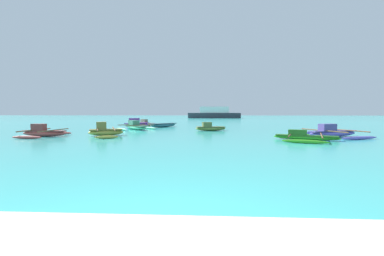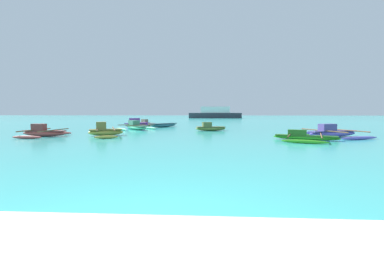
{
  "view_description": "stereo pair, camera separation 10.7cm",
  "coord_description": "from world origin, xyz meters",
  "px_view_note": "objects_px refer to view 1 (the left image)",
  "views": [
    {
      "loc": [
        0.84,
        -2.71,
        1.66
      ],
      "look_at": [
        -0.37,
        19.68,
        0.25
      ],
      "focal_mm": 24.0,
      "sensor_mm": 36.0,
      "label": 1
    },
    {
      "loc": [
        0.94,
        -2.7,
        1.66
      ],
      "look_at": [
        -0.37,
        19.68,
        0.25
      ],
      "focal_mm": 24.0,
      "sensor_mm": 36.0,
      "label": 2
    }
  ],
  "objects_px": {
    "moored_boat_0": "(305,137)",
    "moored_boat_1": "(146,123)",
    "moored_boat_6": "(332,133)",
    "distant_ferry": "(214,113)",
    "moored_boat_2": "(137,124)",
    "moored_boat_3": "(210,128)",
    "moored_boat_8": "(105,131)",
    "moored_boat_5": "(136,126)",
    "moored_boat_4": "(163,125)",
    "moored_boat_7": "(44,132)"
  },
  "relations": [
    {
      "from": "moored_boat_0",
      "to": "moored_boat_1",
      "type": "height_order",
      "value": "moored_boat_1"
    },
    {
      "from": "moored_boat_1",
      "to": "moored_boat_5",
      "type": "bearing_deg",
      "value": -37.09
    },
    {
      "from": "moored_boat_0",
      "to": "moored_boat_6",
      "type": "bearing_deg",
      "value": 60.41
    },
    {
      "from": "moored_boat_4",
      "to": "moored_boat_6",
      "type": "distance_m",
      "value": 16.64
    },
    {
      "from": "moored_boat_2",
      "to": "moored_boat_5",
      "type": "xyz_separation_m",
      "value": [
        0.92,
        -3.72,
        -0.06
      ]
    },
    {
      "from": "moored_boat_1",
      "to": "moored_boat_5",
      "type": "height_order",
      "value": "moored_boat_5"
    },
    {
      "from": "moored_boat_5",
      "to": "distant_ferry",
      "type": "relative_size",
      "value": 0.27
    },
    {
      "from": "moored_boat_8",
      "to": "distant_ferry",
      "type": "relative_size",
      "value": 0.34
    },
    {
      "from": "moored_boat_1",
      "to": "moored_boat_3",
      "type": "bearing_deg",
      "value": 1.57
    },
    {
      "from": "moored_boat_4",
      "to": "distant_ferry",
      "type": "relative_size",
      "value": 0.24
    },
    {
      "from": "moored_boat_7",
      "to": "moored_boat_4",
      "type": "bearing_deg",
      "value": 62.35
    },
    {
      "from": "distant_ferry",
      "to": "moored_boat_1",
      "type": "bearing_deg",
      "value": -103.67
    },
    {
      "from": "moored_boat_2",
      "to": "moored_boat_3",
      "type": "bearing_deg",
      "value": -90.57
    },
    {
      "from": "moored_boat_1",
      "to": "moored_boat_6",
      "type": "height_order",
      "value": "moored_boat_6"
    },
    {
      "from": "moored_boat_1",
      "to": "moored_boat_8",
      "type": "height_order",
      "value": "moored_boat_8"
    },
    {
      "from": "moored_boat_6",
      "to": "distant_ferry",
      "type": "xyz_separation_m",
      "value": [
        -6.21,
        51.86,
        0.97
      ]
    },
    {
      "from": "moored_boat_0",
      "to": "moored_boat_2",
      "type": "distance_m",
      "value": 18.02
    },
    {
      "from": "moored_boat_2",
      "to": "moored_boat_3",
      "type": "distance_m",
      "value": 9.32
    },
    {
      "from": "moored_boat_1",
      "to": "moored_boat_5",
      "type": "relative_size",
      "value": 0.83
    },
    {
      "from": "moored_boat_8",
      "to": "distant_ferry",
      "type": "distance_m",
      "value": 52.77
    },
    {
      "from": "moored_boat_0",
      "to": "moored_boat_5",
      "type": "relative_size",
      "value": 1.21
    },
    {
      "from": "moored_boat_1",
      "to": "moored_boat_7",
      "type": "distance_m",
      "value": 14.25
    },
    {
      "from": "moored_boat_5",
      "to": "moored_boat_2",
      "type": "bearing_deg",
      "value": 153.97
    },
    {
      "from": "moored_boat_3",
      "to": "moored_boat_5",
      "type": "height_order",
      "value": "moored_boat_5"
    },
    {
      "from": "moored_boat_1",
      "to": "moored_boat_6",
      "type": "xyz_separation_m",
      "value": [
        15.68,
        -12.96,
        0.01
      ]
    },
    {
      "from": "moored_boat_8",
      "to": "moored_boat_4",
      "type": "bearing_deg",
      "value": 54.88
    },
    {
      "from": "moored_boat_6",
      "to": "moored_boat_3",
      "type": "bearing_deg",
      "value": 126.82
    },
    {
      "from": "moored_boat_0",
      "to": "moored_boat_3",
      "type": "height_order",
      "value": "moored_boat_3"
    },
    {
      "from": "moored_boat_2",
      "to": "moored_boat_8",
      "type": "height_order",
      "value": "moored_boat_2"
    },
    {
      "from": "moored_boat_2",
      "to": "moored_boat_8",
      "type": "bearing_deg",
      "value": -145.64
    },
    {
      "from": "distant_ferry",
      "to": "moored_boat_7",
      "type": "bearing_deg",
      "value": -104.1
    },
    {
      "from": "moored_boat_5",
      "to": "distant_ferry",
      "type": "bearing_deg",
      "value": 129.1
    },
    {
      "from": "moored_boat_1",
      "to": "moored_boat_2",
      "type": "distance_m",
      "value": 2.98
    },
    {
      "from": "moored_boat_2",
      "to": "moored_boat_8",
      "type": "distance_m",
      "value": 10.1
    },
    {
      "from": "distant_ferry",
      "to": "moored_boat_5",
      "type": "bearing_deg",
      "value": -100.98
    },
    {
      "from": "moored_boat_0",
      "to": "distant_ferry",
      "type": "distance_m",
      "value": 54.02
    },
    {
      "from": "moored_boat_1",
      "to": "moored_boat_4",
      "type": "height_order",
      "value": "moored_boat_1"
    },
    {
      "from": "moored_boat_6",
      "to": "moored_boat_7",
      "type": "bearing_deg",
      "value": 161.32
    },
    {
      "from": "moored_boat_0",
      "to": "moored_boat_5",
      "type": "bearing_deg",
      "value": 168.46
    },
    {
      "from": "moored_boat_8",
      "to": "moored_boat_7",
      "type": "bearing_deg",
      "value": 167.74
    },
    {
      "from": "moored_boat_3",
      "to": "moored_boat_5",
      "type": "relative_size",
      "value": 0.74
    },
    {
      "from": "moored_boat_0",
      "to": "moored_boat_1",
      "type": "bearing_deg",
      "value": 153.24
    },
    {
      "from": "moored_boat_4",
      "to": "moored_boat_8",
      "type": "xyz_separation_m",
      "value": [
        -2.37,
        -10.38,
        0.09
      ]
    },
    {
      "from": "moored_boat_0",
      "to": "moored_boat_2",
      "type": "bearing_deg",
      "value": 160.18
    },
    {
      "from": "moored_boat_5",
      "to": "moored_boat_8",
      "type": "height_order",
      "value": "moored_boat_8"
    },
    {
      "from": "moored_boat_6",
      "to": "moored_boat_2",
      "type": "bearing_deg",
      "value": 126.96
    },
    {
      "from": "moored_boat_2",
      "to": "moored_boat_5",
      "type": "distance_m",
      "value": 3.84
    },
    {
      "from": "moored_boat_5",
      "to": "moored_boat_6",
      "type": "xyz_separation_m",
      "value": [
        15.05,
        -6.28,
        -0.0
      ]
    },
    {
      "from": "moored_boat_3",
      "to": "distant_ferry",
      "type": "height_order",
      "value": "distant_ferry"
    },
    {
      "from": "moored_boat_7",
      "to": "distant_ferry",
      "type": "distance_m",
      "value": 54.29
    }
  ]
}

